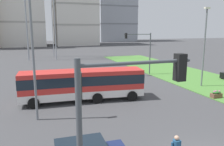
# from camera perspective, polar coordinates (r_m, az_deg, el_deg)

# --- Properties ---
(articulated_bus) EXTENTS (12.00, 3.78, 3.00)m
(articulated_bus) POSITION_cam_1_polar(r_m,az_deg,el_deg) (22.15, -7.34, -2.79)
(articulated_bus) COLOR red
(articulated_bus) RESTS_ON ground
(car_white_van) EXTENTS (4.43, 2.08, 1.58)m
(car_white_van) POSITION_cam_1_polar(r_m,az_deg,el_deg) (27.72, -13.76, -2.10)
(car_white_van) COLOR silver
(car_white_van) RESTS_ON ground
(flower_planter_3) EXTENTS (1.10, 0.56, 0.74)m
(flower_planter_3) POSITION_cam_1_polar(r_m,az_deg,el_deg) (25.25, 24.80, -4.89)
(flower_planter_3) COLOR brown
(flower_planter_3) RESTS_ON grass_median
(traffic_light_near_left) EXTENTS (3.38, 0.28, 6.23)m
(traffic_light_near_left) POSITION_cam_1_polar(r_m,az_deg,el_deg) (6.43, 1.22, -13.70)
(traffic_light_near_left) COLOR #474C51
(traffic_light_near_left) RESTS_ON ground
(traffic_light_far_right) EXTENTS (4.38, 0.28, 6.33)m
(traffic_light_far_right) POSITION_cam_1_polar(r_m,az_deg,el_deg) (34.25, 7.56, 6.70)
(traffic_light_far_right) COLOR #474C51
(traffic_light_far_right) RESTS_ON ground
(streetlight_left) EXTENTS (0.70, 0.28, 9.80)m
(streetlight_left) POSITION_cam_1_polar(r_m,az_deg,el_deg) (17.56, -19.32, 5.30)
(streetlight_left) COLOR slate
(streetlight_left) RESTS_ON ground
(streetlight_median) EXTENTS (0.70, 0.28, 9.37)m
(streetlight_median) POSITION_cam_1_polar(r_m,az_deg,el_deg) (28.95, 22.27, 6.71)
(streetlight_median) COLOR slate
(streetlight_median) RESTS_ON ground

